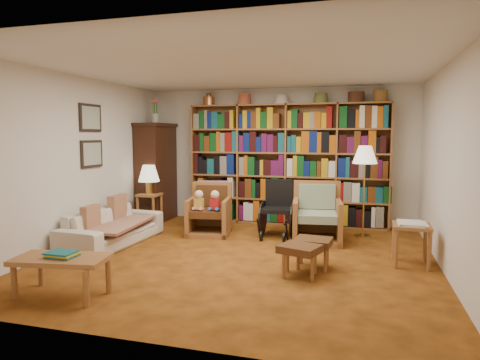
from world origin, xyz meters
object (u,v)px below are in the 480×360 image
(armchair_leather, at_px, (211,212))
(footstool_b, at_px, (313,244))
(armchair_sage, at_px, (318,219))
(wheelchair, at_px, (277,211))
(floor_lamp, at_px, (365,158))
(footstool_a, at_px, (300,251))
(coffee_table, at_px, (61,262))
(sofa, at_px, (113,227))
(side_table_papers, at_px, (412,232))
(side_table_lamp, at_px, (149,202))

(armchair_leather, xyz_separation_m, footstool_b, (1.85, -1.42, -0.05))
(footstool_b, bearing_deg, armchair_sage, 93.43)
(wheelchair, bearing_deg, floor_lamp, 14.82)
(floor_lamp, xyz_separation_m, footstool_a, (-0.71, -2.23, -0.97))
(wheelchair, relative_size, footstool_b, 1.96)
(floor_lamp, distance_m, coffee_table, 4.67)
(wheelchair, distance_m, footstool_a, 1.98)
(armchair_sage, bearing_deg, sofa, -160.16)
(sofa, relative_size, floor_lamp, 1.24)
(armchair_sage, xyz_separation_m, side_table_papers, (1.26, -0.96, 0.08))
(sofa, bearing_deg, footstool_b, -93.91)
(sofa, relative_size, footstool_a, 3.43)
(side_table_lamp, distance_m, footstool_a, 3.65)
(sofa, distance_m, side_table_lamp, 1.37)
(armchair_leather, height_order, footstool_b, armchair_leather)
(side_table_lamp, bearing_deg, side_table_papers, -16.30)
(side_table_lamp, relative_size, footstool_a, 1.10)
(armchair_sage, xyz_separation_m, floor_lamp, (0.68, 0.46, 0.92))
(armchair_sage, height_order, side_table_papers, armchair_sage)
(side_table_lamp, relative_size, side_table_papers, 1.06)
(sofa, relative_size, coffee_table, 1.83)
(side_table_lamp, xyz_separation_m, armchair_leather, (1.28, -0.28, -0.07))
(armchair_leather, relative_size, footstool_b, 1.83)
(wheelchair, relative_size, footstool_a, 1.73)
(wheelchair, xyz_separation_m, footstool_b, (0.74, -1.51, -0.12))
(armchair_leather, relative_size, floor_lamp, 0.58)
(side_table_papers, height_order, footstool_b, side_table_papers)
(coffee_table, bearing_deg, footstool_a, 29.26)
(armchair_leather, bearing_deg, side_table_lamp, 167.79)
(armchair_sage, distance_m, wheelchair, 0.67)
(wheelchair, xyz_separation_m, coffee_table, (-1.63, -3.14, -0.07))
(sofa, xyz_separation_m, armchair_leather, (1.18, 1.08, 0.09))
(side_table_papers, distance_m, footstool_b, 1.26)
(footstool_a, relative_size, coffee_table, 0.53)
(coffee_table, bearing_deg, footstool_b, 34.58)
(side_table_papers, bearing_deg, sofa, -178.64)
(footstool_a, bearing_deg, wheelchair, 108.32)
(armchair_leather, height_order, armchair_sage, armchair_sage)
(side_table_lamp, relative_size, floor_lamp, 0.40)
(sofa, height_order, floor_lamp, floor_lamp)
(side_table_lamp, bearing_deg, footstool_a, -34.50)
(sofa, relative_size, armchair_leather, 2.12)
(footstool_b, height_order, coffee_table, coffee_table)
(armchair_leather, height_order, footstool_a, armchair_leather)
(floor_lamp, distance_m, footstool_b, 2.18)
(floor_lamp, xyz_separation_m, side_table_papers, (0.58, -1.42, -0.84))
(footstool_a, bearing_deg, footstool_b, 72.73)
(sofa, distance_m, floor_lamp, 4.05)
(footstool_a, bearing_deg, side_table_papers, 32.16)
(floor_lamp, bearing_deg, wheelchair, -165.18)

